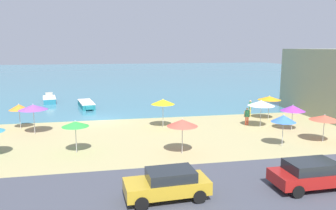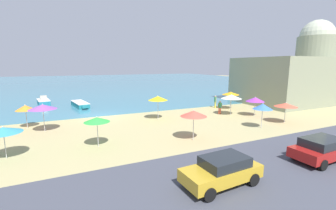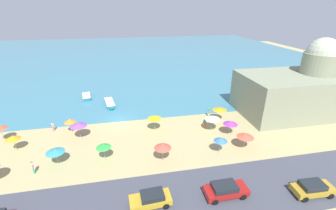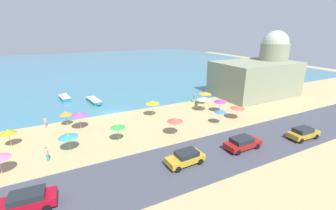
# 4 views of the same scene
# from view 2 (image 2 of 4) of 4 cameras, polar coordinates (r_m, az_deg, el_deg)

# --- Properties ---
(ground_plane) EXTENTS (160.00, 160.00, 0.00)m
(ground_plane) POSITION_cam_2_polar(r_m,az_deg,el_deg) (27.38, -16.74, -2.81)
(ground_plane) COLOR tan
(sea) EXTENTS (150.00, 110.00, 0.05)m
(sea) POSITION_cam_2_polar(r_m,az_deg,el_deg) (81.78, -22.33, 5.26)
(sea) COLOR teal
(sea) RESTS_ON ground_plane
(coastal_road) EXTENTS (80.00, 8.00, 0.06)m
(coastal_road) POSITION_cam_2_polar(r_m,az_deg,el_deg) (10.93, -1.86, -22.55)
(coastal_road) COLOR #40434E
(coastal_road) RESTS_ON ground_plane
(beach_umbrella_0) EXTENTS (2.27, 2.27, 2.43)m
(beach_umbrella_0) POSITION_cam_2_polar(r_m,az_deg,el_deg) (31.33, 15.65, 2.88)
(beach_umbrella_0) COLOR #B2B2B7
(beach_umbrella_0) RESTS_ON ground_plane
(beach_umbrella_2) EXTENTS (2.19, 2.19, 2.15)m
(beach_umbrella_2) POSITION_cam_2_polar(r_m,az_deg,el_deg) (17.60, -36.39, -5.15)
(beach_umbrella_2) COLOR #B2B2B7
(beach_umbrella_2) RESTS_ON ground_plane
(beach_umbrella_4) EXTENTS (2.12, 2.12, 2.67)m
(beach_umbrella_4) POSITION_cam_2_polar(r_m,az_deg,el_deg) (24.42, -2.58, 1.74)
(beach_umbrella_4) COLOR #B2B2B7
(beach_umbrella_4) RESTS_ON ground_plane
(beach_umbrella_5) EXTENTS (1.71, 1.71, 2.28)m
(beach_umbrella_5) POSITION_cam_2_polar(r_m,az_deg,el_deg) (25.00, -32.49, -0.59)
(beach_umbrella_5) COLOR #B2B2B7
(beach_umbrella_5) RESTS_ON ground_plane
(beach_umbrella_6) EXTENTS (2.25, 2.25, 2.17)m
(beach_umbrella_6) POSITION_cam_2_polar(r_m,az_deg,el_deg) (25.91, 27.74, 0.03)
(beach_umbrella_6) COLOR #B2B2B7
(beach_umbrella_6) RESTS_ON ground_plane
(beach_umbrella_7) EXTENTS (2.13, 2.13, 2.30)m
(beach_umbrella_7) POSITION_cam_2_polar(r_m,az_deg,el_deg) (28.02, 21.26, 1.33)
(beach_umbrella_7) COLOR #B2B2B7
(beach_umbrella_7) RESTS_ON ground_plane
(beach_umbrella_8) EXTENTS (2.10, 2.10, 2.47)m
(beach_umbrella_8) POSITION_cam_2_polar(r_m,az_deg,el_deg) (17.77, 6.53, -2.16)
(beach_umbrella_8) COLOR #B2B2B7
(beach_umbrella_8) RESTS_ON ground_plane
(beach_umbrella_9) EXTENTS (2.40, 2.40, 2.53)m
(beach_umbrella_9) POSITION_cam_2_polar(r_m,az_deg,el_deg) (27.62, 15.80, 2.05)
(beach_umbrella_9) COLOR #B2B2B7
(beach_umbrella_9) RESTS_ON ground_plane
(beach_umbrella_11) EXTENTS (1.85, 1.85, 2.29)m
(beach_umbrella_11) POSITION_cam_2_polar(r_m,az_deg,el_deg) (16.98, -17.61, -3.58)
(beach_umbrella_11) COLOR #B2B2B7
(beach_umbrella_11) RESTS_ON ground_plane
(beach_umbrella_12) EXTENTS (2.35, 2.35, 2.57)m
(beach_umbrella_12) POSITION_cam_2_polar(r_m,az_deg,el_deg) (22.72, -29.24, -0.42)
(beach_umbrella_12) COLOR #B2B2B7
(beach_umbrella_12) RESTS_ON ground_plane
(beach_umbrella_13) EXTENTS (1.78, 1.78, 2.42)m
(beach_umbrella_13) POSITION_cam_2_polar(r_m,az_deg,el_deg) (22.78, 22.93, -0.37)
(beach_umbrella_13) COLOR #B2B2B7
(beach_umbrella_13) RESTS_ON ground_plane
(bather_1) EXTENTS (0.32, 0.55, 1.72)m
(bather_1) POSITION_cam_2_polar(r_m,az_deg,el_deg) (32.10, 11.92, 1.02)
(bather_1) COLOR yellow
(bather_1) RESTS_ON ground_plane
(bather_3) EXTENTS (0.56, 0.28, 1.65)m
(bather_3) POSITION_cam_2_polar(r_m,az_deg,el_deg) (28.05, 13.02, -0.41)
(bather_3) COLOR #F65A3B
(bather_3) RESTS_ON ground_plane
(parked_car_1) EXTENTS (4.10, 2.05, 1.44)m
(parked_car_1) POSITION_cam_2_polar(r_m,az_deg,el_deg) (11.82, 13.55, -15.78)
(parked_car_1) COLOR gold
(parked_car_1) RESTS_ON coastal_road
(parked_car_4) EXTENTS (4.44, 2.01, 1.45)m
(parked_car_4) POSITION_cam_2_polar(r_m,az_deg,el_deg) (17.17, 34.71, -9.02)
(parked_car_4) COLOR maroon
(parked_car_4) RESTS_ON coastal_road
(skiff_nearshore) EXTENTS (2.35, 5.32, 0.68)m
(skiff_nearshore) POSITION_cam_2_polar(r_m,az_deg,el_deg) (34.38, -21.40, 0.17)
(skiff_nearshore) COLOR #1D767E
(skiff_nearshore) RESTS_ON sea
(skiff_offshore) EXTENTS (2.16, 4.35, 1.36)m
(skiff_offshore) POSITION_cam_2_polar(r_m,az_deg,el_deg) (38.93, -29.07, 0.78)
(skiff_offshore) COLOR teal
(skiff_offshore) RESTS_ON sea
(harbor_fortress) EXTENTS (16.51, 11.01, 13.15)m
(harbor_fortress) POSITION_cam_2_polar(r_m,az_deg,el_deg) (42.42, 30.27, 6.75)
(harbor_fortress) COLOR gray
(harbor_fortress) RESTS_ON ground_plane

